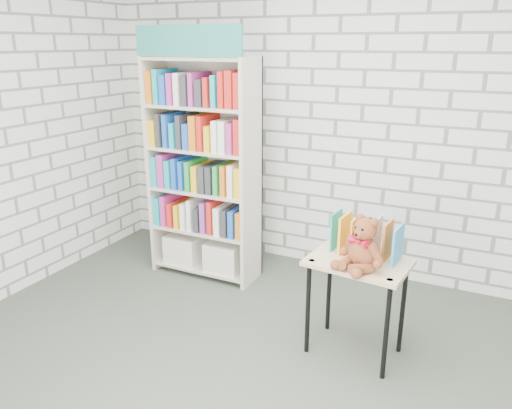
% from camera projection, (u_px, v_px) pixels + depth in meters
% --- Properties ---
extents(ground, '(4.50, 4.50, 0.00)m').
position_uv_depth(ground, '(230.00, 386.00, 3.13)').
color(ground, '#3D453A').
rests_on(ground, ground).
extents(room_shell, '(4.52, 4.02, 2.81)m').
position_uv_depth(room_shell, '(224.00, 97.00, 2.57)').
color(room_shell, silver).
rests_on(room_shell, ground).
extents(bookshelf, '(0.97, 0.38, 2.18)m').
position_uv_depth(bookshelf, '(204.00, 168.00, 4.39)').
color(bookshelf, beige).
rests_on(bookshelf, ground).
extents(display_table, '(0.69, 0.51, 0.69)m').
position_uv_depth(display_table, '(358.00, 274.00, 3.30)').
color(display_table, tan).
rests_on(display_table, ground).
extents(table_books, '(0.47, 0.25, 0.27)m').
position_uv_depth(table_books, '(366.00, 236.00, 3.31)').
color(table_books, teal).
rests_on(table_books, display_table).
extents(teddy_bear, '(0.32, 0.31, 0.34)m').
position_uv_depth(teddy_bear, '(362.00, 248.00, 3.12)').
color(teddy_bear, brown).
rests_on(teddy_bear, display_table).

